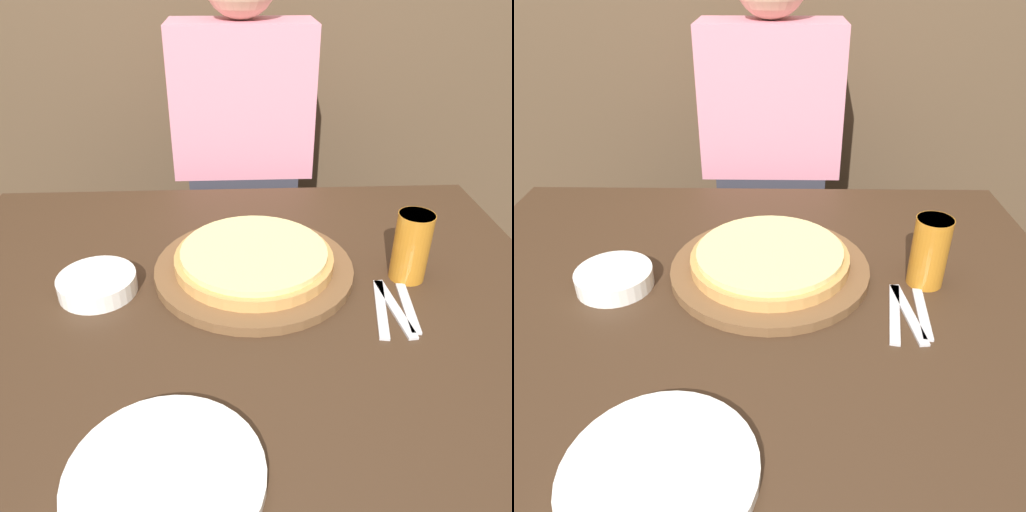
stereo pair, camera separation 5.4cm
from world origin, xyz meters
The scene contains 9 objects.
dining_table centered at (0.00, 0.00, 0.36)m, with size 1.26×1.05×0.71m.
pizza_on_board centered at (0.04, 0.11, 0.74)m, with size 0.40×0.40×0.06m.
beer_glass centered at (0.34, 0.08, 0.79)m, with size 0.07×0.07×0.14m.
dinner_plate centered at (-0.09, -0.35, 0.72)m, with size 0.25×0.25×0.02m.
side_bowl centered at (-0.27, 0.06, 0.73)m, with size 0.15×0.15×0.04m.
fork centered at (0.26, -0.02, 0.71)m, with size 0.05×0.17×0.00m.
dinner_knife centered at (0.29, -0.02, 0.71)m, with size 0.04×0.17×0.00m.
spoon centered at (0.31, -0.02, 0.71)m, with size 0.03×0.15×0.00m.
diner_person centered at (0.03, 0.74, 0.64)m, with size 0.40×0.20×1.31m.
Camera 2 is at (0.05, -0.74, 1.28)m, focal length 35.00 mm.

